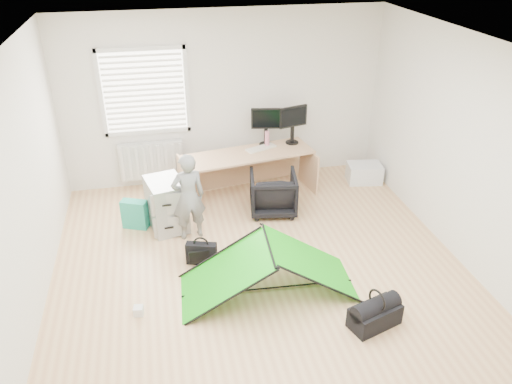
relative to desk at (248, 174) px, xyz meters
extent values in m
plane|color=tan|center=(-0.23, -2.10, -0.34)|extent=(5.50, 5.50, 0.00)
cube|color=silver|center=(-0.23, 0.65, 1.01)|extent=(5.00, 0.02, 2.70)
cube|color=silver|center=(-1.43, 0.61, 1.21)|extent=(1.20, 0.06, 1.20)
cube|color=silver|center=(-1.43, 0.57, 0.11)|extent=(1.00, 0.12, 0.60)
cube|color=tan|center=(0.00, 0.00, 0.00)|extent=(2.08, 0.96, 0.68)
cube|color=#989B9D|center=(-1.28, -0.73, 0.02)|extent=(0.59, 0.70, 0.72)
cube|color=black|center=(0.35, 0.27, 0.56)|extent=(0.47, 0.18, 0.44)
cube|color=black|center=(0.77, 0.25, 0.57)|extent=(0.48, 0.22, 0.45)
cube|color=beige|center=(0.24, 0.13, 0.35)|extent=(0.51, 0.34, 0.02)
cylinder|color=#C66F83|center=(0.35, 0.21, 0.47)|extent=(0.09, 0.09, 0.25)
imported|color=black|center=(0.26, -0.62, -0.04)|extent=(0.75, 0.77, 0.61)
imported|color=slate|center=(-0.99, -1.04, 0.27)|extent=(0.49, 0.36, 1.22)
cube|color=silver|center=(1.95, 0.01, -0.19)|extent=(0.59, 0.46, 0.30)
cube|color=teal|center=(-1.72, -0.64, -0.13)|extent=(0.38, 0.28, 0.41)
cube|color=black|center=(-0.92, -1.67, -0.20)|extent=(0.40, 0.22, 0.28)
cube|color=silver|center=(-1.70, -2.46, -0.29)|extent=(0.11, 0.11, 0.10)
cube|color=black|center=(0.74, -3.15, -0.22)|extent=(0.60, 0.43, 0.24)
camera|label=1|loc=(-1.32, -6.78, 3.43)|focal=35.00mm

